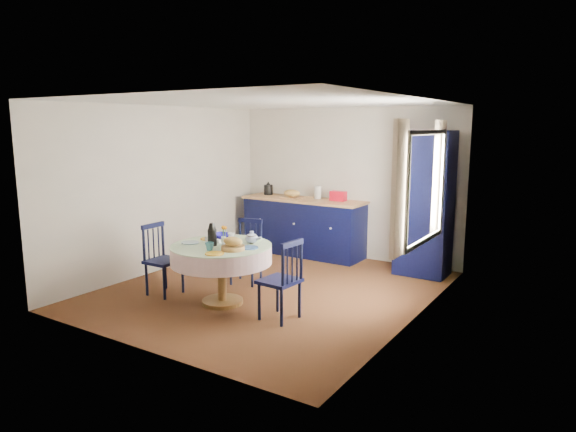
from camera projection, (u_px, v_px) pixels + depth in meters
name	position (u px, v px, depth m)	size (l,w,h in m)	color
floor	(271.00, 290.00, 6.99)	(4.50, 4.50, 0.00)	black
ceiling	(270.00, 102.00, 6.55)	(4.50, 4.50, 0.00)	white
wall_back	(346.00, 183.00, 8.64)	(4.00, 0.02, 2.50)	beige
wall_left	(162.00, 189.00, 7.83)	(0.02, 4.50, 2.50)	beige
wall_right	(418.00, 213.00, 5.71)	(0.02, 4.50, 2.50)	beige
window	(424.00, 185.00, 5.94)	(0.10, 1.74, 1.45)	white
kitchen_counter	(304.00, 226.00, 8.87)	(2.19, 0.71, 1.21)	black
pantry_cabinet	(425.00, 204.00, 7.55)	(0.75, 0.55, 2.14)	black
dining_table	(222.00, 255.00, 6.34)	(1.25, 1.25, 1.03)	#543218
chair_left	(162.00, 259.00, 6.76)	(0.40, 0.42, 0.94)	black
chair_far	(247.00, 251.00, 7.26)	(0.48, 0.46, 0.90)	black
chair_right	(282.00, 279.00, 5.83)	(0.43, 0.45, 0.95)	black
mug_a	(210.00, 240.00, 6.38)	(0.12, 0.12, 0.10)	silver
mug_b	(210.00, 246.00, 6.04)	(0.10, 0.10, 0.10)	#2C6471
mug_c	(252.00, 239.00, 6.39)	(0.14, 0.14, 0.11)	black
mug_d	(231.00, 236.00, 6.64)	(0.09, 0.09, 0.08)	silver
cobalt_bowl	(222.00, 236.00, 6.69)	(0.26, 0.26, 0.06)	navy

